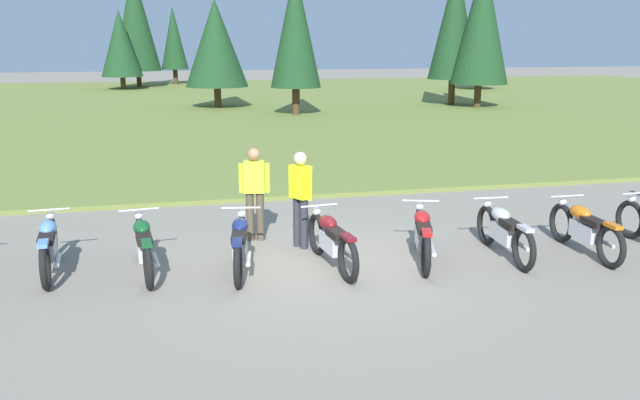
{
  "coord_description": "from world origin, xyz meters",
  "views": [
    {
      "loc": [
        -2.37,
        -9.7,
        3.49
      ],
      "look_at": [
        0.0,
        0.6,
        0.9
      ],
      "focal_mm": 36.66,
      "sensor_mm": 36.0,
      "label": 1
    }
  ],
  "objects_px": {
    "motorcycle_maroon": "(332,240)",
    "motorcycle_sky_blue": "(49,246)",
    "rider_with_back_turned": "(255,189)",
    "motorcycle_red": "(423,235)",
    "rider_near_row_end": "(300,194)",
    "motorcycle_british_green": "(144,246)",
    "motorcycle_orange": "(585,229)",
    "motorcycle_silver": "(504,231)",
    "motorcycle_navy": "(240,244)"
  },
  "relations": [
    {
      "from": "rider_with_back_turned",
      "to": "motorcycle_british_green",
      "type": "bearing_deg",
      "value": -145.22
    },
    {
      "from": "motorcycle_navy",
      "to": "motorcycle_silver",
      "type": "xyz_separation_m",
      "value": [
        4.31,
        -0.29,
        0.0
      ]
    },
    {
      "from": "motorcycle_red",
      "to": "rider_with_back_turned",
      "type": "relative_size",
      "value": 1.22
    },
    {
      "from": "rider_with_back_turned",
      "to": "motorcycle_silver",
      "type": "bearing_deg",
      "value": -25.38
    },
    {
      "from": "motorcycle_maroon",
      "to": "motorcycle_silver",
      "type": "xyz_separation_m",
      "value": [
        2.89,
        -0.15,
        0.0
      ]
    },
    {
      "from": "motorcycle_navy",
      "to": "rider_near_row_end",
      "type": "distance_m",
      "value": 1.58
    },
    {
      "from": "rider_with_back_turned",
      "to": "motorcycle_orange",
      "type": "bearing_deg",
      "value": -20.93
    },
    {
      "from": "rider_near_row_end",
      "to": "motorcycle_maroon",
      "type": "bearing_deg",
      "value": -76.08
    },
    {
      "from": "motorcycle_british_green",
      "to": "motorcycle_red",
      "type": "relative_size",
      "value": 1.03
    },
    {
      "from": "motorcycle_sky_blue",
      "to": "motorcycle_british_green",
      "type": "xyz_separation_m",
      "value": [
        1.42,
        -0.31,
        0.0
      ]
    },
    {
      "from": "motorcycle_orange",
      "to": "rider_with_back_turned",
      "type": "distance_m",
      "value": 5.65
    },
    {
      "from": "motorcycle_british_green",
      "to": "rider_near_row_end",
      "type": "bearing_deg",
      "value": 15.52
    },
    {
      "from": "motorcycle_maroon",
      "to": "motorcycle_red",
      "type": "bearing_deg",
      "value": -1.77
    },
    {
      "from": "motorcycle_british_green",
      "to": "motorcycle_orange",
      "type": "height_order",
      "value": "same"
    },
    {
      "from": "motorcycle_navy",
      "to": "motorcycle_red",
      "type": "relative_size",
      "value": 1.03
    },
    {
      "from": "motorcycle_orange",
      "to": "rider_near_row_end",
      "type": "xyz_separation_m",
      "value": [
        -4.55,
        1.42,
        0.51
      ]
    },
    {
      "from": "motorcycle_silver",
      "to": "motorcycle_red",
      "type": "bearing_deg",
      "value": 175.9
    },
    {
      "from": "motorcycle_sky_blue",
      "to": "rider_with_back_turned",
      "type": "relative_size",
      "value": 1.26
    },
    {
      "from": "rider_with_back_turned",
      "to": "motorcycle_red",
      "type": "bearing_deg",
      "value": -34.99
    },
    {
      "from": "rider_near_row_end",
      "to": "rider_with_back_turned",
      "type": "height_order",
      "value": "same"
    },
    {
      "from": "motorcycle_sky_blue",
      "to": "motorcycle_maroon",
      "type": "relative_size",
      "value": 1.0
    },
    {
      "from": "motorcycle_british_green",
      "to": "motorcycle_red",
      "type": "bearing_deg",
      "value": -5.63
    },
    {
      "from": "rider_near_row_end",
      "to": "motorcycle_british_green",
      "type": "bearing_deg",
      "value": -164.48
    },
    {
      "from": "motorcycle_sky_blue",
      "to": "motorcycle_british_green",
      "type": "relative_size",
      "value": 1.0
    },
    {
      "from": "motorcycle_british_green",
      "to": "motorcycle_navy",
      "type": "xyz_separation_m",
      "value": [
        1.45,
        -0.24,
        0.0
      ]
    },
    {
      "from": "motorcycle_navy",
      "to": "rider_with_back_turned",
      "type": "height_order",
      "value": "rider_with_back_turned"
    },
    {
      "from": "motorcycle_sky_blue",
      "to": "motorcycle_silver",
      "type": "relative_size",
      "value": 1.0
    },
    {
      "from": "motorcycle_maroon",
      "to": "rider_near_row_end",
      "type": "distance_m",
      "value": 1.25
    },
    {
      "from": "motorcycle_british_green",
      "to": "motorcycle_red",
      "type": "distance_m",
      "value": 4.39
    },
    {
      "from": "motorcycle_orange",
      "to": "motorcycle_sky_blue",
      "type": "bearing_deg",
      "value": 173.26
    },
    {
      "from": "motorcycle_sky_blue",
      "to": "motorcycle_silver",
      "type": "height_order",
      "value": "same"
    },
    {
      "from": "motorcycle_british_green",
      "to": "rider_with_back_turned",
      "type": "distance_m",
      "value": 2.35
    },
    {
      "from": "motorcycle_navy",
      "to": "motorcycle_sky_blue",
      "type": "bearing_deg",
      "value": 169.08
    },
    {
      "from": "motorcycle_orange",
      "to": "motorcycle_silver",
      "type": "bearing_deg",
      "value": 172.95
    },
    {
      "from": "motorcycle_navy",
      "to": "motorcycle_orange",
      "type": "relative_size",
      "value": 0.99
    },
    {
      "from": "motorcycle_british_green",
      "to": "motorcycle_orange",
      "type": "relative_size",
      "value": 1.0
    },
    {
      "from": "motorcycle_navy",
      "to": "motorcycle_orange",
      "type": "bearing_deg",
      "value": -4.61
    },
    {
      "from": "motorcycle_british_green",
      "to": "motorcycle_orange",
      "type": "bearing_deg",
      "value": -5.61
    },
    {
      "from": "motorcycle_maroon",
      "to": "motorcycle_sky_blue",
      "type": "bearing_deg",
      "value": 170.79
    },
    {
      "from": "motorcycle_sky_blue",
      "to": "motorcycle_orange",
      "type": "xyz_separation_m",
      "value": [
        8.56,
        -1.01,
        0.0
      ]
    },
    {
      "from": "motorcycle_red",
      "to": "rider_with_back_turned",
      "type": "bearing_deg",
      "value": 145.01
    },
    {
      "from": "motorcycle_silver",
      "to": "motorcycle_orange",
      "type": "distance_m",
      "value": 1.39
    },
    {
      "from": "motorcycle_navy",
      "to": "motorcycle_maroon",
      "type": "bearing_deg",
      "value": -5.72
    },
    {
      "from": "motorcycle_british_green",
      "to": "motorcycle_maroon",
      "type": "bearing_deg",
      "value": -7.63
    },
    {
      "from": "motorcycle_silver",
      "to": "rider_near_row_end",
      "type": "bearing_deg",
      "value": 158.45
    },
    {
      "from": "motorcycle_british_green",
      "to": "motorcycle_silver",
      "type": "xyz_separation_m",
      "value": [
        5.76,
        -0.53,
        0.0
      ]
    },
    {
      "from": "rider_near_row_end",
      "to": "rider_with_back_turned",
      "type": "xyz_separation_m",
      "value": [
        -0.71,
        0.59,
        0.0
      ]
    },
    {
      "from": "rider_with_back_turned",
      "to": "motorcycle_sky_blue",
      "type": "bearing_deg",
      "value": -163.17
    },
    {
      "from": "motorcycle_sky_blue",
      "to": "motorcycle_maroon",
      "type": "height_order",
      "value": "same"
    },
    {
      "from": "motorcycle_navy",
      "to": "motorcycle_maroon",
      "type": "height_order",
      "value": "same"
    }
  ]
}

